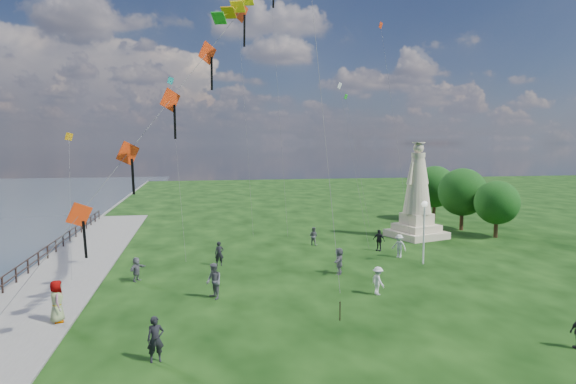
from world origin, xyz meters
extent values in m
cube|color=slate|center=(-14.00, 8.00, 0.05)|extent=(5.00, 60.00, 0.10)
cylinder|color=black|center=(-16.30, 10.00, 0.50)|extent=(0.11, 0.11, 1.00)
cylinder|color=black|center=(-16.30, 12.00, 0.50)|extent=(0.11, 0.11, 1.00)
cylinder|color=black|center=(-16.30, 14.00, 0.50)|extent=(0.11, 0.11, 1.00)
cylinder|color=black|center=(-16.30, 16.00, 0.50)|extent=(0.11, 0.11, 1.00)
cylinder|color=black|center=(-16.30, 18.00, 0.50)|extent=(0.11, 0.11, 1.00)
cylinder|color=black|center=(-16.30, 20.00, 0.50)|extent=(0.11, 0.11, 1.00)
cylinder|color=black|center=(-16.30, 22.00, 0.50)|extent=(0.11, 0.11, 1.00)
cylinder|color=black|center=(-16.30, 24.00, 0.50)|extent=(0.11, 0.11, 1.00)
cylinder|color=black|center=(-16.30, 26.00, 0.50)|extent=(0.11, 0.11, 1.00)
cylinder|color=black|center=(-16.30, 28.00, 0.50)|extent=(0.11, 0.11, 1.00)
cylinder|color=black|center=(-16.30, 30.00, 0.50)|extent=(0.11, 0.11, 1.00)
cylinder|color=black|center=(-16.30, 32.00, 0.50)|extent=(0.11, 0.11, 1.00)
cylinder|color=black|center=(-16.30, 34.00, 0.50)|extent=(0.11, 0.11, 1.00)
cylinder|color=black|center=(-16.30, 36.00, 0.50)|extent=(0.11, 0.11, 1.00)
cube|color=black|center=(-16.30, 10.00, 0.98)|extent=(0.06, 52.00, 0.06)
cube|color=black|center=(-16.30, 10.00, 0.55)|extent=(0.06, 52.00, 0.06)
cube|color=beige|center=(12.78, 20.83, 0.29)|extent=(5.09, 5.09, 0.58)
cube|color=beige|center=(12.78, 20.83, 0.87)|extent=(3.88, 3.88, 0.58)
cube|color=beige|center=(12.78, 20.83, 1.64)|extent=(2.66, 2.66, 0.97)
cylinder|color=beige|center=(12.78, 20.83, 7.15)|extent=(1.45, 1.45, 0.39)
sphere|color=beige|center=(12.78, 20.83, 7.75)|extent=(0.89, 0.89, 0.89)
cylinder|color=beige|center=(12.78, 20.83, 8.21)|extent=(1.06, 1.06, 0.10)
cylinder|color=silver|center=(9.09, 12.05, 1.99)|extent=(0.12, 0.12, 3.98)
sphere|color=white|center=(9.09, 12.05, 4.10)|extent=(0.40, 0.40, 0.40)
cylinder|color=#382314|center=(18.53, 23.33, 1.11)|extent=(0.36, 0.36, 2.23)
sphere|color=#113D10|center=(18.53, 23.33, 3.62)|extent=(4.45, 4.45, 4.45)
cylinder|color=#382314|center=(19.52, 19.48, 0.94)|extent=(0.36, 0.36, 1.89)
sphere|color=#113D10|center=(19.52, 19.48, 3.07)|extent=(3.78, 3.78, 3.78)
cylinder|color=#382314|center=(18.92, 29.48, 1.10)|extent=(0.36, 0.36, 2.20)
sphere|color=#113D10|center=(18.92, 29.48, 3.58)|extent=(4.40, 4.40, 4.40)
imported|color=black|center=(-7.49, 0.24, 0.86)|extent=(0.70, 0.53, 1.73)
imported|color=#595960|center=(-5.10, 7.24, 0.95)|extent=(0.88, 1.07, 1.89)
imported|color=silver|center=(3.63, 6.33, 0.77)|extent=(0.71, 1.08, 1.53)
imported|color=#595960|center=(-9.51, 11.38, 0.73)|extent=(1.19, 1.46, 1.45)
imported|color=black|center=(-4.52, 14.18, 0.81)|extent=(0.60, 0.40, 1.62)
imported|color=#595960|center=(3.21, 19.36, 0.73)|extent=(0.83, 0.80, 1.46)
imported|color=silver|center=(8.26, 14.15, 0.83)|extent=(1.13, 1.17, 1.66)
imported|color=black|center=(7.62, 16.45, 0.82)|extent=(1.00, 1.05, 1.64)
imported|color=#595960|center=(-12.18, 4.94, 0.96)|extent=(0.82, 1.07, 1.92)
imported|color=#595960|center=(2.77, 10.71, 0.83)|extent=(1.21, 1.68, 1.66)
cube|color=red|center=(-10.27, 1.52, 5.45)|extent=(0.87, 0.64, 1.03)
cube|color=black|center=(-10.09, 1.42, 4.50)|extent=(0.10, 0.28, 1.48)
cube|color=red|center=(-8.61, 2.82, 7.74)|extent=(0.87, 0.64, 1.03)
cube|color=black|center=(-8.43, 2.72, 6.79)|extent=(0.10, 0.28, 1.48)
cube|color=red|center=(-6.95, 4.11, 10.02)|extent=(0.87, 0.64, 1.03)
cube|color=black|center=(-6.77, 4.01, 9.07)|extent=(0.10, 0.28, 1.48)
cube|color=red|center=(-5.29, 5.41, 12.31)|extent=(0.87, 0.64, 1.03)
cube|color=black|center=(-5.11, 5.31, 11.36)|extent=(0.10, 0.28, 1.48)
cube|color=red|center=(-3.62, 6.70, 14.60)|extent=(0.87, 0.64, 1.03)
cube|color=black|center=(-3.44, 6.60, 13.65)|extent=(0.10, 0.28, 1.48)
cylinder|color=black|center=(0.50, 3.00, 0.45)|extent=(0.06, 0.06, 0.90)
cube|color=yellow|center=(-3.87, 1.39, 13.62)|extent=(0.65, 0.68, 0.28)
cube|color=yellow|center=(-4.24, 0.94, 13.24)|extent=(0.63, 0.68, 0.29)
cube|color=orange|center=(-4.61, 0.50, 12.88)|extent=(0.61, 0.67, 0.30)
cube|color=green|center=(-4.98, 0.06, 12.56)|extent=(0.60, 0.66, 0.31)
cube|color=teal|center=(-7.74, 20.42, 12.88)|extent=(0.51, 0.39, 0.57)
cylinder|color=#595959|center=(-7.24, 17.92, 6.47)|extent=(1.02, 5.02, 12.84)
cube|color=silver|center=(6.00, 21.80, 12.97)|extent=(0.51, 0.39, 0.57)
cylinder|color=#595959|center=(6.50, 19.30, 6.51)|extent=(1.02, 5.02, 12.92)
cube|color=red|center=(10.03, 23.08, 18.36)|extent=(0.51, 0.39, 0.57)
cylinder|color=#595959|center=(10.53, 20.58, 9.21)|extent=(1.02, 5.02, 18.32)
cylinder|color=#595959|center=(-1.65, 26.21, 12.63)|extent=(1.02, 5.02, 25.16)
cube|color=green|center=(9.53, 31.31, 13.01)|extent=(0.51, 0.39, 0.57)
cylinder|color=#595959|center=(10.03, 28.81, 6.53)|extent=(1.02, 5.02, 12.97)
cube|color=orange|center=(-14.29, 16.95, 8.60)|extent=(0.51, 0.39, 0.57)
cylinder|color=#595959|center=(-13.79, 14.45, 4.32)|extent=(1.02, 5.01, 8.55)
cylinder|color=#595959|center=(1.28, 25.39, 13.54)|extent=(1.02, 5.02, 26.98)
camera|label=1|loc=(-5.81, -17.66, 8.14)|focal=30.00mm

